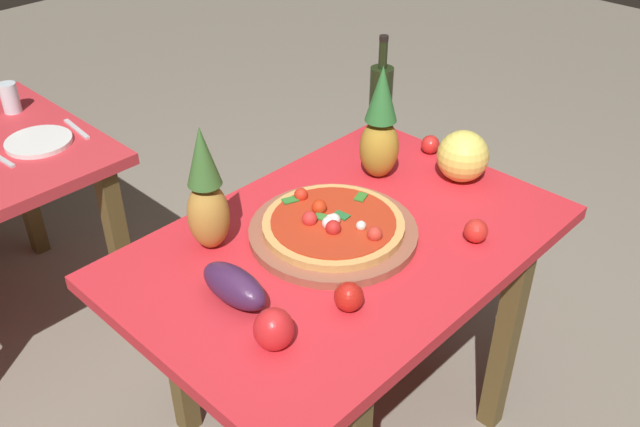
{
  "coord_description": "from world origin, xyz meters",
  "views": [
    {
      "loc": [
        -1.14,
        -1.0,
        1.87
      ],
      "look_at": [
        -0.01,
        0.08,
        0.81
      ],
      "focal_mm": 38.8,
      "sensor_mm": 36.0,
      "label": 1
    }
  ],
  "objects_px": {
    "melon": "(463,156)",
    "bell_pepper": "(274,329)",
    "tomato_by_bottle": "(476,231)",
    "knife_utensil": "(77,129)",
    "pineapple_left": "(206,195)",
    "wine_bottle": "(380,102)",
    "dinner_plate": "(39,142)",
    "pizza": "(333,224)",
    "tomato_at_corner": "(430,144)",
    "eggplant": "(234,286)",
    "display_table": "(344,268)",
    "drinking_glass_water": "(10,98)",
    "pizza_board": "(333,232)",
    "pineapple_right": "(380,129)",
    "tomato_beside_pepper": "(349,297)"
  },
  "relations": [
    {
      "from": "bell_pepper",
      "to": "pizza_board",
      "type": "bearing_deg",
      "value": 25.39
    },
    {
      "from": "display_table",
      "to": "melon",
      "type": "bearing_deg",
      "value": -5.2
    },
    {
      "from": "display_table",
      "to": "tomato_beside_pepper",
      "type": "distance_m",
      "value": 0.31
    },
    {
      "from": "tomato_by_bottle",
      "to": "dinner_plate",
      "type": "xyz_separation_m",
      "value": [
        -0.55,
        1.37,
        -0.02
      ]
    },
    {
      "from": "wine_bottle",
      "to": "melon",
      "type": "distance_m",
      "value": 0.35
    },
    {
      "from": "pineapple_left",
      "to": "knife_utensil",
      "type": "height_order",
      "value": "pineapple_left"
    },
    {
      "from": "display_table",
      "to": "melon",
      "type": "relative_size",
      "value": 7.68
    },
    {
      "from": "pineapple_left",
      "to": "bell_pepper",
      "type": "xyz_separation_m",
      "value": [
        -0.14,
        -0.39,
        -0.11
      ]
    },
    {
      "from": "pineapple_left",
      "to": "dinner_plate",
      "type": "bearing_deg",
      "value": 92.85
    },
    {
      "from": "tomato_beside_pepper",
      "to": "tomato_by_bottle",
      "type": "distance_m",
      "value": 0.44
    },
    {
      "from": "eggplant",
      "to": "knife_utensil",
      "type": "xyz_separation_m",
      "value": [
        0.2,
        1.09,
        -0.04
      ]
    },
    {
      "from": "tomato_by_bottle",
      "to": "knife_utensil",
      "type": "xyz_separation_m",
      "value": [
        -0.41,
        1.37,
        -0.03
      ]
    },
    {
      "from": "bell_pepper",
      "to": "knife_utensil",
      "type": "bearing_deg",
      "value": 79.54
    },
    {
      "from": "pineapple_left",
      "to": "knife_utensil",
      "type": "relative_size",
      "value": 1.97
    },
    {
      "from": "pizza_board",
      "to": "pineapple_left",
      "type": "relative_size",
      "value": 1.3
    },
    {
      "from": "eggplant",
      "to": "knife_utensil",
      "type": "height_order",
      "value": "eggplant"
    },
    {
      "from": "pizza",
      "to": "knife_utensil",
      "type": "distance_m",
      "value": 1.09
    },
    {
      "from": "display_table",
      "to": "eggplant",
      "type": "distance_m",
      "value": 0.39
    },
    {
      "from": "wine_bottle",
      "to": "tomato_beside_pepper",
      "type": "xyz_separation_m",
      "value": [
        -0.7,
        -0.49,
        -0.1
      ]
    },
    {
      "from": "pineapple_right",
      "to": "drinking_glass_water",
      "type": "distance_m",
      "value": 1.39
    },
    {
      "from": "wine_bottle",
      "to": "dinner_plate",
      "type": "xyz_separation_m",
      "value": [
        -0.81,
        0.81,
        -0.13
      ]
    },
    {
      "from": "pineapple_right",
      "to": "dinner_plate",
      "type": "bearing_deg",
      "value": 123.61
    },
    {
      "from": "melon",
      "to": "eggplant",
      "type": "distance_m",
      "value": 0.85
    },
    {
      "from": "tomato_by_bottle",
      "to": "dinner_plate",
      "type": "bearing_deg",
      "value": 111.94
    },
    {
      "from": "bell_pepper",
      "to": "knife_utensil",
      "type": "distance_m",
      "value": 1.28
    },
    {
      "from": "pineapple_left",
      "to": "pineapple_right",
      "type": "relative_size",
      "value": 0.98
    },
    {
      "from": "eggplant",
      "to": "tomato_at_corner",
      "type": "bearing_deg",
      "value": 6.16
    },
    {
      "from": "eggplant",
      "to": "display_table",
      "type": "bearing_deg",
      "value": -3.56
    },
    {
      "from": "pineapple_right",
      "to": "drinking_glass_water",
      "type": "relative_size",
      "value": 3.28
    },
    {
      "from": "bell_pepper",
      "to": "tomato_at_corner",
      "type": "height_order",
      "value": "bell_pepper"
    },
    {
      "from": "pineapple_right",
      "to": "tomato_at_corner",
      "type": "xyz_separation_m",
      "value": [
        0.23,
        -0.03,
        -0.13
      ]
    },
    {
      "from": "tomato_by_bottle",
      "to": "drinking_glass_water",
      "type": "distance_m",
      "value": 1.74
    },
    {
      "from": "pizza_board",
      "to": "tomato_beside_pepper",
      "type": "height_order",
      "value": "tomato_beside_pepper"
    },
    {
      "from": "display_table",
      "to": "knife_utensil",
      "type": "distance_m",
      "value": 1.13
    },
    {
      "from": "display_table",
      "to": "tomato_at_corner",
      "type": "bearing_deg",
      "value": 12.45
    },
    {
      "from": "melon",
      "to": "bell_pepper",
      "type": "relative_size",
      "value": 1.58
    },
    {
      "from": "pizza",
      "to": "dinner_plate",
      "type": "distance_m",
      "value": 1.12
    },
    {
      "from": "drinking_glass_water",
      "to": "pineapple_right",
      "type": "bearing_deg",
      "value": -65.22
    },
    {
      "from": "pizza",
      "to": "drinking_glass_water",
      "type": "xyz_separation_m",
      "value": [
        -0.24,
        1.37,
        0.01
      ]
    },
    {
      "from": "pizza",
      "to": "wine_bottle",
      "type": "height_order",
      "value": "wine_bottle"
    },
    {
      "from": "dinner_plate",
      "to": "knife_utensil",
      "type": "relative_size",
      "value": 1.22
    },
    {
      "from": "tomato_beside_pepper",
      "to": "pizza",
      "type": "bearing_deg",
      "value": 50.31
    },
    {
      "from": "pizza_board",
      "to": "eggplant",
      "type": "distance_m",
      "value": 0.36
    },
    {
      "from": "bell_pepper",
      "to": "tomato_at_corner",
      "type": "xyz_separation_m",
      "value": [
        0.96,
        0.28,
        -0.02
      ]
    },
    {
      "from": "pizza_board",
      "to": "knife_utensil",
      "type": "bearing_deg",
      "value": 98.53
    },
    {
      "from": "pizza",
      "to": "dinner_plate",
      "type": "relative_size",
      "value": 1.76
    },
    {
      "from": "tomato_by_bottle",
      "to": "pizza",
      "type": "bearing_deg",
      "value": 130.51
    },
    {
      "from": "wine_bottle",
      "to": "tomato_beside_pepper",
      "type": "relative_size",
      "value": 5.09
    },
    {
      "from": "drinking_glass_water",
      "to": "knife_utensil",
      "type": "bearing_deg",
      "value": -74.21
    },
    {
      "from": "bell_pepper",
      "to": "eggplant",
      "type": "height_order",
      "value": "bell_pepper"
    }
  ]
}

